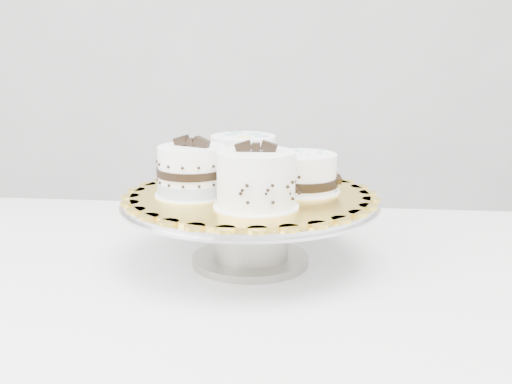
{
  "coord_description": "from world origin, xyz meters",
  "views": [
    {
      "loc": [
        0.03,
        -0.86,
        1.1
      ],
      "look_at": [
        0.09,
        0.1,
        0.87
      ],
      "focal_mm": 45.0,
      "sensor_mm": 36.0,
      "label": 1
    }
  ],
  "objects": [
    {
      "name": "cake_banded",
      "position": [
        -0.01,
        0.1,
        0.9
      ],
      "size": [
        0.14,
        0.14,
        0.09
      ],
      "rotation": [
        0.0,
        0.0,
        -0.57
      ],
      "color": "white",
      "rests_on": "cake_board"
    },
    {
      "name": "cake_ribbon",
      "position": [
        0.17,
        0.11,
        0.89
      ],
      "size": [
        0.12,
        0.12,
        0.06
      ],
      "rotation": [
        0.0,
        0.0,
        0.1
      ],
      "color": "white",
      "rests_on": "cake_board"
    },
    {
      "name": "cake_board",
      "position": [
        0.08,
        0.1,
        0.86
      ],
      "size": [
        0.38,
        0.38,
        0.01
      ],
      "primitive_type": "cylinder",
      "rotation": [
        0.0,
        0.0,
        -0.01
      ],
      "color": "yellow",
      "rests_on": "cake_stand"
    },
    {
      "name": "cake_swirl",
      "position": [
        0.09,
        0.02,
        0.9
      ],
      "size": [
        0.12,
        0.12,
        0.1
      ],
      "rotation": [
        0.0,
        0.0,
        -0.13
      ],
      "color": "white",
      "rests_on": "cake_board"
    },
    {
      "name": "cake_stand",
      "position": [
        0.08,
        0.1,
        0.82
      ],
      "size": [
        0.4,
        0.4,
        0.11
      ],
      "color": "gray",
      "rests_on": "table"
    },
    {
      "name": "table",
      "position": [
        0.08,
        0.05,
        0.68
      ],
      "size": [
        1.38,
        1.03,
        0.75
      ],
      "rotation": [
        0.0,
        0.0,
        -0.17
      ],
      "color": "silver",
      "rests_on": "floor"
    },
    {
      "name": "cake_dots",
      "position": [
        0.07,
        0.19,
        0.9
      ],
      "size": [
        0.14,
        0.14,
        0.08
      ],
      "rotation": [
        0.0,
        0.0,
        0.32
      ],
      "color": "white",
      "rests_on": "cake_board"
    }
  ]
}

